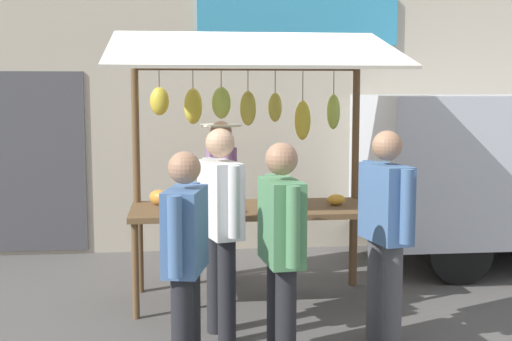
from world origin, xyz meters
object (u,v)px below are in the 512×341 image
(market_stall, at_px, (249,133))
(shopper_in_grey_tee, at_px, (385,223))
(shopper_in_striped_shirt, at_px, (281,244))
(shopper_with_shopping_bag, at_px, (221,218))
(shopper_with_ponytail, at_px, (185,253))
(vendor_with_sunhat, at_px, (221,187))

(market_stall, height_order, shopper_in_grey_tee, market_stall)
(shopper_in_striped_shirt, relative_size, shopper_with_shopping_bag, 0.97)
(shopper_in_grey_tee, bearing_deg, shopper_with_ponytail, 99.17)
(market_stall, distance_m, shopper_in_grey_tee, 1.67)
(vendor_with_sunhat, relative_size, shopper_in_striped_shirt, 1.02)
(market_stall, xyz_separation_m, shopper_with_shopping_bag, (0.32, 0.97, -0.60))
(market_stall, bearing_deg, vendor_with_sunhat, -73.27)
(market_stall, height_order, shopper_in_striped_shirt, market_stall)
(shopper_with_shopping_bag, bearing_deg, shopper_in_grey_tee, -119.59)
(shopper_in_striped_shirt, xyz_separation_m, shopper_with_shopping_bag, (0.36, -0.78, 0.04))
(vendor_with_sunhat, height_order, shopper_with_shopping_bag, shopper_with_shopping_bag)
(shopper_with_ponytail, bearing_deg, market_stall, -5.52)
(vendor_with_sunhat, bearing_deg, market_stall, 9.26)
(market_stall, relative_size, shopper_with_shopping_bag, 1.51)
(vendor_with_sunhat, xyz_separation_m, shopper_in_striped_shirt, (-0.24, 2.45, -0.04))
(shopper_in_striped_shirt, bearing_deg, vendor_with_sunhat, 0.04)
(vendor_with_sunhat, height_order, shopper_in_grey_tee, shopper_in_grey_tee)
(shopper_in_grey_tee, distance_m, shopper_with_ponytail, 1.60)
(shopper_in_striped_shirt, bearing_deg, shopper_with_ponytail, 90.44)
(vendor_with_sunhat, height_order, shopper_in_striped_shirt, vendor_with_sunhat)
(vendor_with_sunhat, xyz_separation_m, shopper_with_ponytail, (0.40, 2.52, -0.07))
(shopper_in_striped_shirt, bearing_deg, shopper_in_grey_tee, -66.92)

